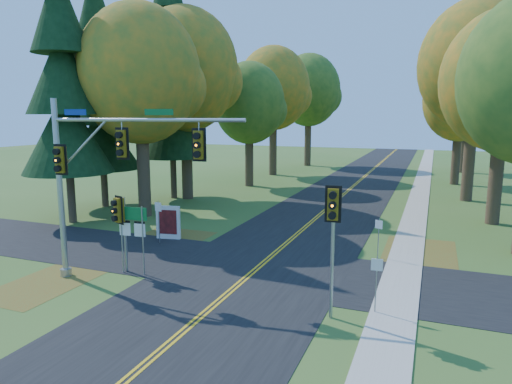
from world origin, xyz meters
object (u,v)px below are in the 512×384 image
(route_sign_cluster, at_px, (132,226))
(info_kiosk, at_px, (168,223))
(traffic_mast, at_px, (101,166))
(east_signal_pole, at_px, (333,219))

(route_sign_cluster, height_order, info_kiosk, route_sign_cluster)
(traffic_mast, bearing_deg, info_kiosk, 92.13)
(east_signal_pole, height_order, info_kiosk, east_signal_pole)
(info_kiosk, bearing_deg, route_sign_cluster, -84.17)
(traffic_mast, distance_m, route_sign_cluster, 2.96)
(traffic_mast, height_order, info_kiosk, traffic_mast)
(east_signal_pole, xyz_separation_m, info_kiosk, (-10.69, 6.86, -2.59))
(east_signal_pole, height_order, route_sign_cluster, east_signal_pole)
(traffic_mast, xyz_separation_m, east_signal_pole, (9.58, -0.33, -1.34))
(traffic_mast, height_order, route_sign_cluster, traffic_mast)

